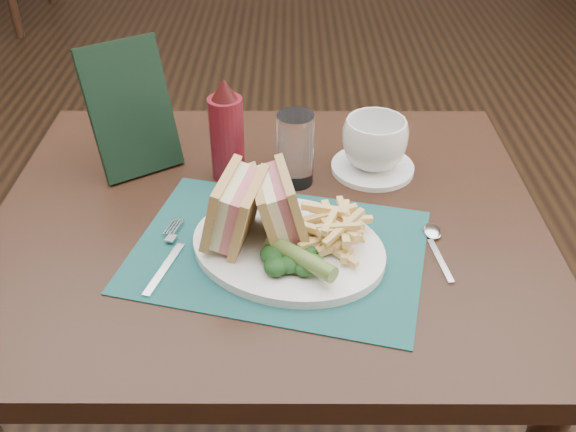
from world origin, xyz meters
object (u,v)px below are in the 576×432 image
at_px(sandwich_half_a, 221,206).
at_px(check_presenter, 131,109).
at_px(saucer, 372,168).
at_px(coffee_cup, 375,143).
at_px(drinking_glass, 295,149).
at_px(placemat, 279,250).
at_px(ketchup_bottle, 226,129).
at_px(sandwich_half_b, 265,206).
at_px(table_main, 271,367).
at_px(plate, 288,248).

relative_size(sandwich_half_a, check_presenter, 0.49).
bearing_deg(saucer, coffee_cup, 0.00).
relative_size(saucer, coffee_cup, 1.29).
height_order(coffee_cup, drinking_glass, drinking_glass).
relative_size(placemat, saucer, 2.90).
bearing_deg(ketchup_bottle, check_presenter, 169.07).
bearing_deg(check_presenter, sandwich_half_b, -77.03).
xyz_separation_m(table_main, drinking_glass, (0.05, 0.10, 0.44)).
relative_size(sandwich_half_b, saucer, 0.74).
relative_size(placemat, plate, 1.45).
relative_size(sandwich_half_b, ketchup_bottle, 0.60).
bearing_deg(ketchup_bottle, table_main, -59.56).
xyz_separation_m(placemat, ketchup_bottle, (-0.09, 0.22, 0.09)).
distance_m(coffee_cup, drinking_glass, 0.15).
bearing_deg(saucer, sandwich_half_b, -130.65).
relative_size(sandwich_half_b, coffee_cup, 0.96).
bearing_deg(placemat, coffee_cup, 54.37).
relative_size(ketchup_bottle, check_presenter, 0.79).
bearing_deg(ketchup_bottle, drinking_glass, -9.70).
distance_m(drinking_glass, ketchup_bottle, 0.12).
xyz_separation_m(sandwich_half_b, coffee_cup, (0.19, 0.22, -0.02)).
height_order(sandwich_half_b, coffee_cup, sandwich_half_b).
relative_size(sandwich_half_a, drinking_glass, 0.89).
relative_size(table_main, drinking_glass, 6.92).
bearing_deg(placemat, check_presenter, 136.32).
bearing_deg(check_presenter, table_main, -65.84).
distance_m(coffee_cup, ketchup_bottle, 0.26).
height_order(placemat, saucer, saucer).
relative_size(table_main, check_presenter, 3.83).
xyz_separation_m(plate, sandwich_half_a, (-0.10, 0.02, 0.06)).
height_order(drinking_glass, ketchup_bottle, ketchup_bottle).
bearing_deg(plate, check_presenter, 161.68).
relative_size(placemat, sandwich_half_b, 3.89).
bearing_deg(drinking_glass, saucer, 15.01).
bearing_deg(check_presenter, ketchup_bottle, -43.81).
bearing_deg(saucer, placemat, -125.63).
height_order(placemat, check_presenter, check_presenter).
bearing_deg(sandwich_half_b, coffee_cup, 39.26).
relative_size(sandwich_half_a, saucer, 0.77).
bearing_deg(plate, coffee_cup, 81.41).
xyz_separation_m(placemat, check_presenter, (-0.26, 0.25, 0.11)).
distance_m(saucer, coffee_cup, 0.05).
distance_m(plate, drinking_glass, 0.21).
distance_m(sandwich_half_a, check_presenter, 0.30).
bearing_deg(sandwich_half_b, plate, -39.04).
relative_size(plate, sandwich_half_b, 2.68).
bearing_deg(table_main, plate, -70.71).
relative_size(drinking_glass, check_presenter, 0.55).
bearing_deg(coffee_cup, sandwich_half_b, -130.65).
distance_m(plate, sandwich_half_a, 0.12).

